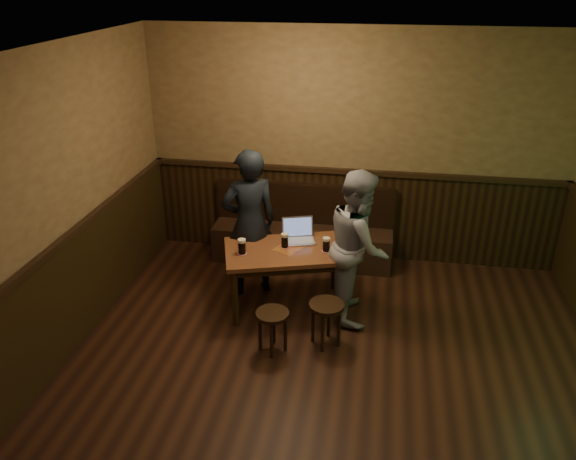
% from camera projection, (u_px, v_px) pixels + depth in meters
% --- Properties ---
extents(room, '(5.04, 6.04, 2.84)m').
position_uv_depth(room, '(329.00, 281.00, 4.26)').
color(room, black).
rests_on(room, ground).
extents(bench, '(2.20, 0.50, 0.95)m').
position_uv_depth(bench, '(303.00, 237.00, 6.99)').
color(bench, black).
rests_on(bench, ground).
extents(pub_table, '(1.46, 1.09, 0.70)m').
position_uv_depth(pub_table, '(288.00, 257.00, 5.89)').
color(pub_table, '#5D2D1A').
rests_on(pub_table, ground).
extents(stool_left, '(0.35, 0.35, 0.43)m').
position_uv_depth(stool_left, '(272.00, 320.00, 5.29)').
color(stool_left, black).
rests_on(stool_left, ground).
extents(stool_right, '(0.38, 0.38, 0.46)m').
position_uv_depth(stool_right, '(326.00, 312.00, 5.37)').
color(stool_right, black).
rests_on(stool_right, ground).
extents(pint_left, '(0.11, 0.11, 0.17)m').
position_uv_depth(pint_left, '(242.00, 246.00, 5.72)').
color(pint_left, maroon).
rests_on(pint_left, pub_table).
extents(pint_mid, '(0.10, 0.10, 0.16)m').
position_uv_depth(pint_mid, '(285.00, 240.00, 5.85)').
color(pint_mid, maroon).
rests_on(pint_mid, pub_table).
extents(pint_right, '(0.10, 0.10, 0.16)m').
position_uv_depth(pint_right, '(326.00, 244.00, 5.78)').
color(pint_right, maroon).
rests_on(pint_right, pub_table).
extents(laptop, '(0.40, 0.36, 0.24)m').
position_uv_depth(laptop, '(298.00, 235.00, 6.02)').
color(laptop, silver).
rests_on(laptop, pub_table).
extents(menu, '(0.26, 0.23, 0.00)m').
position_uv_depth(menu, '(339.00, 254.00, 5.75)').
color(menu, silver).
rests_on(menu, pub_table).
extents(person_suit, '(0.73, 0.64, 1.68)m').
position_uv_depth(person_suit, '(249.00, 224.00, 6.08)').
color(person_suit, black).
rests_on(person_suit, ground).
extents(person_grey, '(0.69, 0.84, 1.60)m').
position_uv_depth(person_grey, '(358.00, 245.00, 5.69)').
color(person_grey, gray).
rests_on(person_grey, ground).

